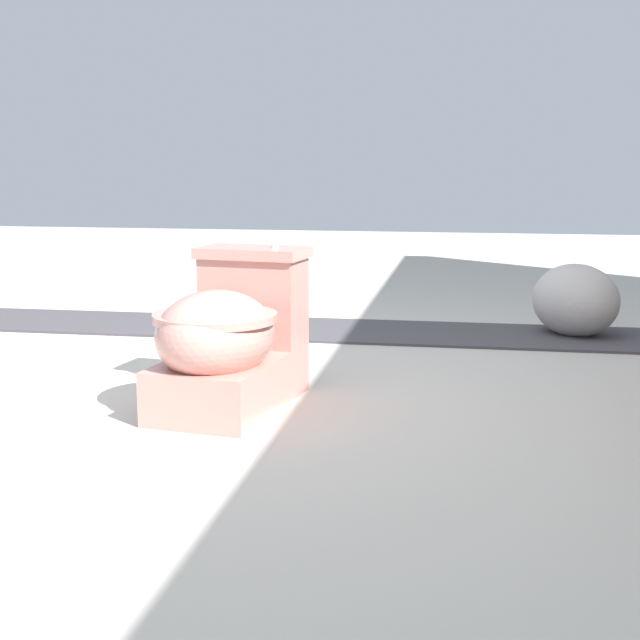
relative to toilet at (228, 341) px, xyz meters
The scene contains 4 objects.
ground_plane 0.24m from the toilet, 148.32° to the left, with size 14.00×14.00×0.00m, color #B7B2A8.
gravel_strip 1.46m from the toilet, 157.74° to the left, with size 0.56×8.00×0.01m, color #423F44.
toilet is the anchor object (origin of this frame).
boulder_near 1.87m from the toilet, 138.71° to the left, with size 0.42×0.34×0.33m, color #B7B2AD.
Camera 1 is at (2.80, 0.73, 0.81)m, focal length 50.00 mm.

